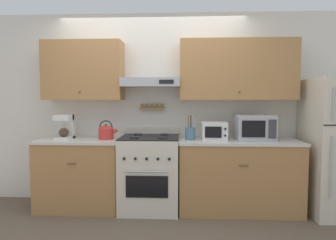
{
  "coord_description": "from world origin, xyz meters",
  "views": [
    {
      "loc": [
        0.41,
        -3.4,
        1.41
      ],
      "look_at": [
        0.23,
        0.28,
        1.14
      ],
      "focal_mm": 32.0,
      "sensor_mm": 36.0,
      "label": 1
    }
  ],
  "objects": [
    {
      "name": "stove_range",
      "position": [
        0.0,
        0.33,
        0.47
      ],
      "size": [
        0.72,
        0.72,
        1.01
      ],
      "color": "beige",
      "rests_on": "ground_plane"
    },
    {
      "name": "microwave",
      "position": [
        1.31,
        0.35,
        1.05
      ],
      "size": [
        0.46,
        0.37,
        0.31
      ],
      "color": "#ADAFB5",
      "rests_on": "counter_right"
    },
    {
      "name": "wall_back",
      "position": [
        0.11,
        0.63,
        1.46
      ],
      "size": [
        5.2,
        0.46,
        2.55
      ],
      "color": "silver",
      "rests_on": "ground_plane"
    },
    {
      "name": "coffee_maker",
      "position": [
        -1.1,
        0.36,
        1.05
      ],
      "size": [
        0.19,
        0.25,
        0.31
      ],
      "color": "white",
      "rests_on": "counter_left"
    },
    {
      "name": "toaster_oven",
      "position": [
        0.81,
        0.33,
        1.0
      ],
      "size": [
        0.31,
        0.29,
        0.22
      ],
      "color": "white",
      "rests_on": "counter_right"
    },
    {
      "name": "ground_plane",
      "position": [
        0.0,
        0.0,
        0.0
      ],
      "size": [
        16.0,
        16.0,
        0.0
      ],
      "primitive_type": "plane",
      "color": "brown"
    },
    {
      "name": "tea_kettle",
      "position": [
        -0.56,
        0.33,
        0.98
      ],
      "size": [
        0.24,
        0.19,
        0.24
      ],
      "color": "red",
      "rests_on": "counter_left"
    },
    {
      "name": "counter_right",
      "position": [
        1.11,
        0.35,
        0.45
      ],
      "size": [
        1.49,
        0.68,
        0.89
      ],
      "color": "#AD7A47",
      "rests_on": "ground_plane"
    },
    {
      "name": "utensil_crock",
      "position": [
        0.51,
        0.33,
        0.98
      ],
      "size": [
        0.13,
        0.13,
        0.31
      ],
      "color": "slate",
      "rests_on": "counter_right"
    },
    {
      "name": "counter_left",
      "position": [
        -0.89,
        0.35,
        0.45
      ],
      "size": [
        1.05,
        0.68,
        0.89
      ],
      "color": "#AD7A47",
      "rests_on": "ground_plane"
    }
  ]
}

